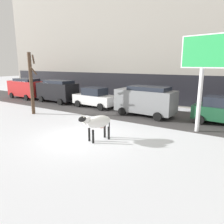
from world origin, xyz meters
The scene contains 13 objects.
ground_plane centered at (0.00, 0.00, 0.00)m, with size 120.00×120.00×0.00m, color white.
road_strip centered at (0.00, 7.11, 0.00)m, with size 60.00×5.60×0.01m, color #423F3F.
building_facade centered at (0.00, 14.40, 6.48)m, with size 44.00×6.10×13.00m.
cow_holstein centered at (0.91, 0.25, 1.00)m, with size 1.07×1.91×1.54m.
billboard centered at (4.99, 4.72, 4.31)m, with size 2.51×0.68×5.56m.
car_red_van centered at (-14.77, 7.22, 1.24)m, with size 4.69×2.31×2.32m.
car_black_van centered at (-9.58, 7.30, 1.24)m, with size 4.69×2.31×2.32m.
car_white_sedan centered at (-4.66, 7.31, 0.91)m, with size 4.29×2.16×1.84m.
car_grey_van centered at (0.70, 6.72, 1.24)m, with size 4.69×2.31×2.32m.
car_darkgreen_hatchback centered at (5.94, 7.20, 0.93)m, with size 3.59×2.07×1.86m.
pedestrian_near_billboard centered at (-0.64, 10.30, 0.88)m, with size 0.36×0.24×1.73m.
pedestrian_far_left centered at (-0.70, 10.30, 0.88)m, with size 0.36×0.24×1.73m.
bare_tree_left_lot centered at (-7.19, 2.42, 2.52)m, with size 0.62×0.76×4.85m.
Camera 1 is at (7.41, -8.46, 3.98)m, focal length 34.43 mm.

